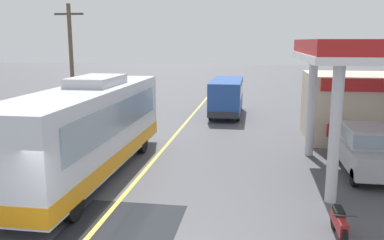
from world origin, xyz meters
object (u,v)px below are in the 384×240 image
(minibus_opposing_lane, at_px, (227,94))
(pedestrian_near_pump, at_px, (332,133))
(car_at_pump, at_px, (367,148))
(motorcycle_parked_forecourt, at_px, (339,223))
(coach_bus_main, at_px, (89,131))

(minibus_opposing_lane, bearing_deg, pedestrian_near_pump, -58.65)
(car_at_pump, bearing_deg, motorcycle_parked_forecourt, -110.01)
(car_at_pump, height_order, minibus_opposing_lane, minibus_opposing_lane)
(minibus_opposing_lane, bearing_deg, car_at_pump, -61.80)
(motorcycle_parked_forecourt, bearing_deg, car_at_pump, 69.99)
(minibus_opposing_lane, relative_size, pedestrian_near_pump, 3.69)
(minibus_opposing_lane, height_order, pedestrian_near_pump, minibus_opposing_lane)
(minibus_opposing_lane, xyz_separation_m, pedestrian_near_pump, (5.40, -8.86, -0.54))
(motorcycle_parked_forecourt, bearing_deg, pedestrian_near_pump, 81.23)
(minibus_opposing_lane, relative_size, motorcycle_parked_forecourt, 3.41)
(pedestrian_near_pump, bearing_deg, car_at_pump, -73.61)
(coach_bus_main, xyz_separation_m, motorcycle_parked_forecourt, (8.38, -3.89, -1.28))
(coach_bus_main, relative_size, minibus_opposing_lane, 1.80)
(car_at_pump, relative_size, pedestrian_near_pump, 2.53)
(coach_bus_main, xyz_separation_m, pedestrian_near_pump, (9.67, 4.50, -0.79))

